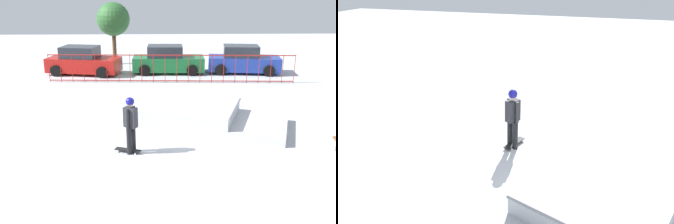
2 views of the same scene
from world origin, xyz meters
The scene contains 9 objects.
ground_plane centered at (0.00, 0.00, 0.00)m, with size 60.00×60.00×0.00m, color #B7BABF.
skate_ramp centered at (0.73, 1.01, 0.32)m, with size 5.97×4.31×0.74m.
skater centered at (-1.52, -1.46, 1.01)m, with size 0.44×0.39×1.73m.
skateboard centered at (-1.63, -1.43, 0.08)m, with size 0.82×0.45×0.09m.
perimeter_fence centered at (0.00, 7.36, 0.77)m, with size 12.85×0.71×1.50m.
parked_car_red centered at (-4.98, 9.63, 0.72)m, with size 4.34×2.51×1.60m.
parked_car_green centered at (-0.10, 9.80, 0.72)m, with size 4.15×2.02×1.60m.
parked_car_blue centered at (4.32, 9.68, 0.72)m, with size 4.29×2.36×1.60m.
distant_tree centered at (-3.49, 12.71, 2.86)m, with size 2.13×2.13×3.95m.
Camera 1 is at (-0.75, -11.64, 4.64)m, focal length 39.51 mm.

